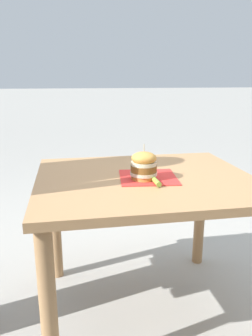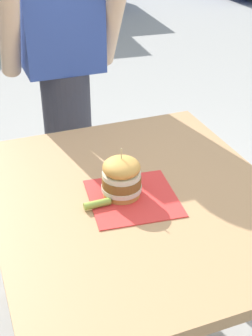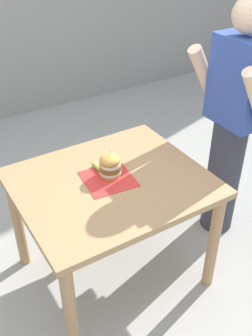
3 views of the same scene
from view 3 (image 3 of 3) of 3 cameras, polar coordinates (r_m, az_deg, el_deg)
name	(u,v)px [view 3 (image 3 of 3)]	position (r m, az deg, el deg)	size (l,w,h in m)	color
ground_plane	(114,271)	(2.80, -1.80, -14.74)	(80.00, 80.00, 0.00)	#ADAAA3
patio_table	(112,197)	(2.34, -2.09, -4.20)	(0.93, 1.09, 0.78)	tan
serving_paper	(108,179)	(2.28, -2.57, -1.60)	(0.28, 0.28, 0.00)	red
sandwich	(110,165)	(2.27, -2.32, 0.40)	(0.13, 0.13, 0.17)	gold
pickle_spear	(97,167)	(2.36, -4.27, 0.12)	(0.02, 0.02, 0.09)	#8EA83D
diner_across_table	(231,124)	(2.72, 15.03, 6.24)	(0.55, 0.35, 1.69)	#33333D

